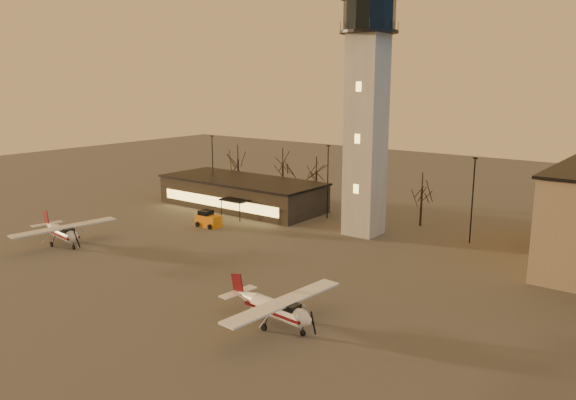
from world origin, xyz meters
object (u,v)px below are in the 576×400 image
(cessna_rear, at_px, (64,236))
(control_tower, at_px, (367,101))
(terminal, at_px, (242,193))
(service_cart, at_px, (208,220))
(cessna_front, at_px, (280,313))

(cessna_rear, bearing_deg, control_tower, 53.27)
(terminal, distance_m, cessna_rear, 27.46)
(terminal, bearing_deg, service_cart, -69.83)
(control_tower, relative_size, cessna_front, 2.74)
(terminal, distance_m, cessna_front, 42.32)
(control_tower, bearing_deg, cessna_front, -73.00)
(control_tower, xyz_separation_m, terminal, (-21.99, 1.98, -14.17))
(control_tower, relative_size, cessna_rear, 2.69)
(cessna_front, height_order, service_cart, cessna_front)
(cessna_front, bearing_deg, control_tower, 112.21)
(terminal, relative_size, service_cart, 7.63)
(control_tower, bearing_deg, service_cart, -152.79)
(control_tower, bearing_deg, cessna_rear, -134.78)
(cessna_front, relative_size, cessna_rear, 0.98)
(control_tower, distance_m, cessna_front, 32.49)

